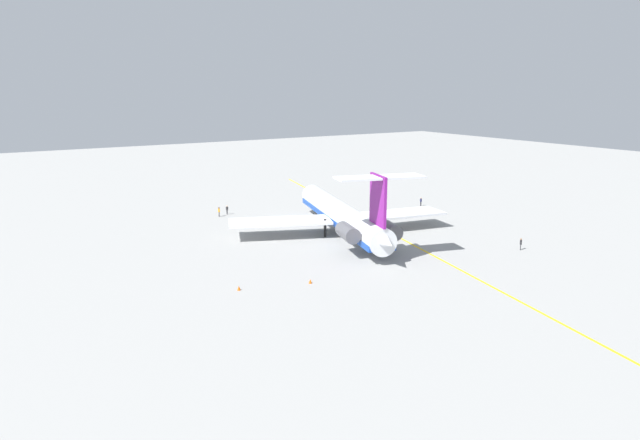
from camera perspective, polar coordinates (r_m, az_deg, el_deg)
ground at (r=97.08m, az=3.19°, el=-0.55°), size 308.70×308.70×0.00m
main_jetliner at (r=89.70m, az=2.37°, el=0.43°), size 39.66×35.55×11.77m
ground_crew_near_nose at (r=104.87m, az=-10.03°, el=0.93°), size 0.45×0.28×1.76m
ground_crew_near_tail at (r=114.28m, az=10.03°, el=1.92°), size 0.28×0.44×1.72m
ground_crew_portside at (r=106.44m, az=-9.25°, el=1.12°), size 0.27×0.42×1.71m
ground_crew_starboard at (r=87.05m, az=19.38°, el=-2.14°), size 0.28×0.38×1.75m
safety_cone_nose at (r=67.10m, az=-8.09°, el=-6.73°), size 0.40×0.40×0.55m
safety_cone_wingtip at (r=68.72m, az=-0.97°, el=-6.11°), size 0.40×0.40×0.55m
safety_cone_tail at (r=115.27m, az=6.17°, el=1.72°), size 0.40×0.40×0.55m
taxiway_centreline at (r=96.04m, az=6.03°, el=-0.75°), size 106.43×24.53×0.01m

